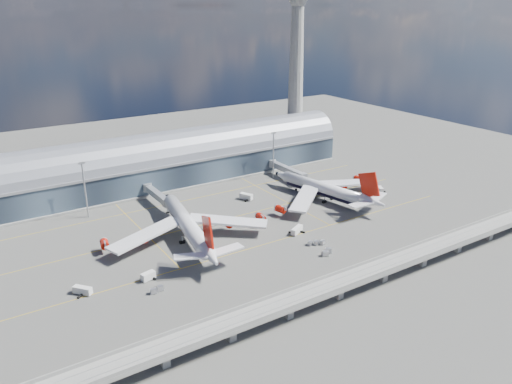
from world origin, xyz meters
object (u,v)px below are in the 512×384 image
service_truck_3 (380,189)px  airliner_left (188,226)px  control_tower (296,72)px  service_truck_5 (246,197)px  cargo_train_2 (327,252)px  service_truck_1 (148,276)px  airliner_right (325,190)px  service_truck_4 (211,222)px  floodlight_mast_right (273,154)px  service_truck_0 (83,290)px  cargo_train_1 (316,243)px  cargo_train_0 (157,290)px  service_truck_2 (297,230)px  floodlight_mast_left (85,188)px

service_truck_3 → airliner_left: bearing=-151.7°
control_tower → service_truck_5: (-64.59, -47.95, -50.06)m
airliner_left → cargo_train_2: (38.73, -39.37, -5.25)m
control_tower → service_truck_1: 170.18m
airliner_right → service_truck_4: airliner_right is taller
service_truck_5 → floodlight_mast_right: bearing=7.6°
floodlight_mast_right → service_truck_5: (-29.59, -19.95, -12.06)m
service_truck_3 → cargo_train_2: (-66.86, -37.59, -0.31)m
airliner_left → cargo_train_2: airliner_left is taller
service_truck_0 → cargo_train_2: bearing=-54.3°
cargo_train_1 → cargo_train_2: cargo_train_2 is taller
control_tower → service_truck_1: bearing=-144.6°
control_tower → cargo_train_0: (-133.10, -103.06, -50.75)m
control_tower → airliner_right: size_ratio=1.58×
service_truck_3 → service_truck_0: bearing=-144.8°
service_truck_5 → service_truck_0: bearing=179.3°
cargo_train_2 → airliner_right: bearing=-11.2°
service_truck_2 → cargo_train_2: 21.40m
service_truck_2 → cargo_train_0: service_truck_2 is taller
service_truck_2 → service_truck_4: service_truck_2 is taller
service_truck_4 → service_truck_5: bearing=38.7°
control_tower → cargo_train_0: size_ratio=19.72×
cargo_train_0 → cargo_train_2: bearing=-87.7°
service_truck_4 → cargo_train_0: 55.86m
floodlight_mast_right → floodlight_mast_left: bearing=180.0°
airliner_right → cargo_train_0: bearing=-172.6°
airliner_right → cargo_train_0: 106.15m
cargo_train_1 → cargo_train_0: bearing=64.1°
service_truck_1 → floodlight_mast_right: bearing=-69.4°
service_truck_5 → cargo_train_2: service_truck_5 is taller
service_truck_0 → service_truck_4: service_truck_0 is taller
floodlight_mast_left → service_truck_3: size_ratio=4.68×
airliner_left → cargo_train_1: 51.16m
service_truck_0 → service_truck_2: service_truck_0 is taller
service_truck_1 → service_truck_2: bearing=-101.3°
airliner_left → cargo_train_1: airliner_left is taller
cargo_train_0 → cargo_train_2: size_ratio=0.93×
service_truck_1 → floodlight_mast_left: bearing=-11.5°
service_truck_1 → service_truck_5: bearing=-69.4°
control_tower → service_truck_4: size_ratio=22.11×
airliner_right → control_tower: bearing=53.2°
airliner_right → service_truck_1: airliner_right is taller
service_truck_0 → service_truck_1: service_truck_1 is taller
floodlight_mast_right → service_truck_5: bearing=-146.0°
airliner_left → service_truck_1: (-25.20, -20.59, -4.78)m
service_truck_4 → cargo_train_1: size_ratio=0.65×
control_tower → service_truck_0: (-153.94, -91.01, -50.27)m
control_tower → service_truck_4: 123.62m
airliner_right → service_truck_1: 103.11m
service_truck_1 → cargo_train_2: (63.94, -18.78, -0.47)m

